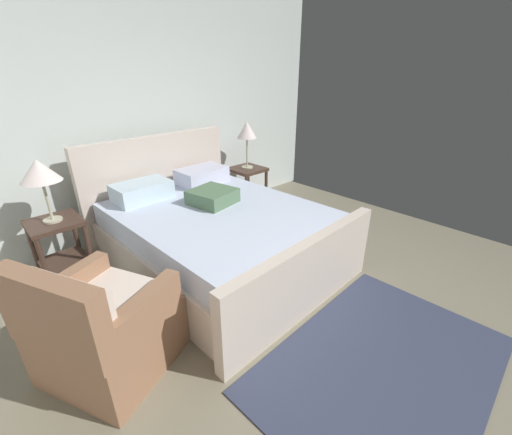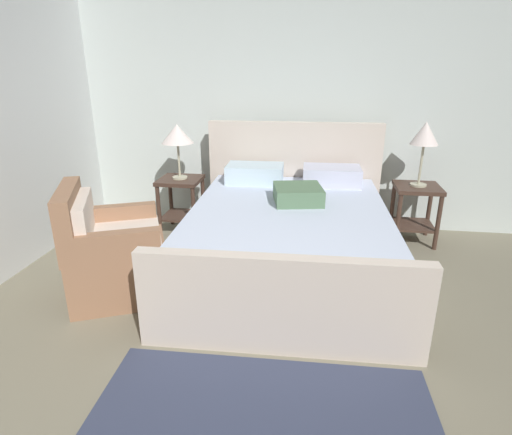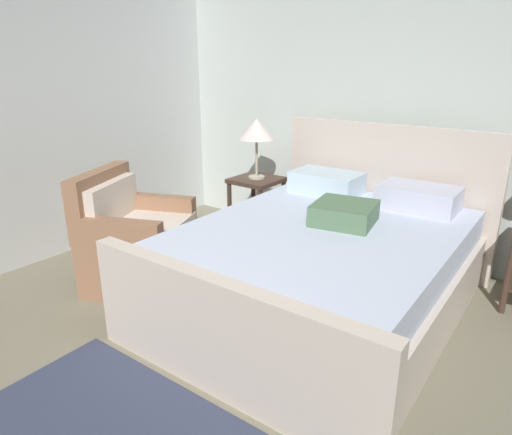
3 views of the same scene
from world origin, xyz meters
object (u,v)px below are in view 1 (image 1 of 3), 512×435
nightstand_right (247,181)px  table_lamp_left (39,172)px  armchair (102,328)px  nightstand_left (59,240)px  bed (215,232)px  table_lamp_right (247,131)px

nightstand_right → table_lamp_left: size_ratio=1.05×
table_lamp_left → armchair: size_ratio=0.59×
nightstand_right → nightstand_left: (-2.46, -0.07, 0.00)m
bed → table_lamp_left: bed is taller
nightstand_left → armchair: bearing=-95.2°
table_lamp_right → nightstand_left: bearing=-178.4°
nightstand_right → nightstand_left: size_ratio=1.00×
nightstand_right → armchair: armchair is taller
nightstand_left → armchair: 1.39m
bed → armchair: bed is taller
bed → nightstand_right: (1.23, 0.86, 0.06)m
table_lamp_left → bed: bearing=-32.7°
bed → nightstand_right: bed is taller
nightstand_left → armchair: (-0.13, -1.38, -0.06)m
table_lamp_right → table_lamp_left: table_lamp_right is taller
bed → table_lamp_right: 1.68m
armchair → nightstand_right: bearing=29.3°
table_lamp_right → armchair: 3.06m
bed → nightstand_right: size_ratio=3.87×
nightstand_right → nightstand_left: bearing=-178.4°
table_lamp_left → armchair: 1.56m
nightstand_right → table_lamp_left: table_lamp_left is taller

